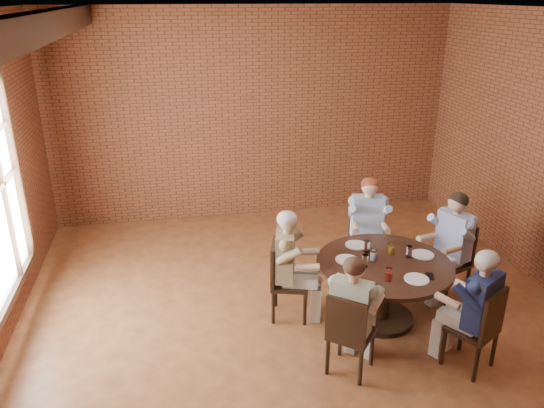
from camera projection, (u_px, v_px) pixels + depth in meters
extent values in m
plane|color=#A05C31|center=(305.00, 328.00, 6.04)|extent=(7.00, 7.00, 0.00)
plane|color=white|center=(314.00, 11.00, 4.78)|extent=(7.00, 7.00, 0.00)
plane|color=brown|center=(253.00, 116.00, 8.60)|extent=(7.00, 0.00, 7.00)
cube|color=black|center=(28.00, 30.00, 4.39)|extent=(0.22, 6.90, 0.26)
cube|color=black|center=(9.00, 300.00, 5.64)|extent=(0.10, 2.16, 0.08)
cube|color=black|center=(14.00, 169.00, 6.17)|extent=(0.10, 0.08, 2.20)
cylinder|color=black|center=(380.00, 317.00, 6.19)|extent=(0.76, 0.76, 0.06)
cylinder|color=black|center=(382.00, 293.00, 6.07)|extent=(0.22, 0.22, 0.64)
cylinder|color=#341B12|center=(384.00, 264.00, 5.94)|extent=(1.52, 1.52, 0.05)
cube|color=black|center=(447.00, 264.00, 6.57)|extent=(0.56, 0.56, 0.04)
cube|color=black|center=(461.00, 240.00, 6.57)|extent=(0.19, 0.43, 0.50)
cylinder|color=black|center=(423.00, 277.00, 6.71)|extent=(0.04, 0.04, 0.41)
cylinder|color=black|center=(446.00, 290.00, 6.41)|extent=(0.04, 0.04, 0.41)
cylinder|color=black|center=(444.00, 269.00, 6.90)|extent=(0.04, 0.04, 0.41)
cylinder|color=black|center=(467.00, 282.00, 6.60)|extent=(0.04, 0.04, 0.41)
cube|color=black|center=(366.00, 244.00, 7.09)|extent=(0.51, 0.51, 0.04)
cube|color=black|center=(365.00, 220.00, 7.17)|extent=(0.43, 0.12, 0.49)
cylinder|color=black|center=(353.00, 265.00, 7.00)|extent=(0.04, 0.04, 0.41)
cylinder|color=black|center=(381.00, 265.00, 7.00)|extent=(0.04, 0.04, 0.41)
cylinder|color=black|center=(350.00, 252.00, 7.35)|extent=(0.04, 0.04, 0.41)
cylinder|color=black|center=(376.00, 252.00, 7.35)|extent=(0.04, 0.04, 0.41)
cube|color=black|center=(290.00, 283.00, 6.13)|extent=(0.52, 0.52, 0.04)
cube|color=black|center=(274.00, 262.00, 6.05)|extent=(0.16, 0.42, 0.48)
cylinder|color=black|center=(305.00, 309.00, 6.03)|extent=(0.04, 0.04, 0.41)
cylinder|color=black|center=(306.00, 293.00, 6.37)|extent=(0.04, 0.04, 0.41)
cylinder|color=black|center=(273.00, 308.00, 6.06)|extent=(0.04, 0.04, 0.41)
cylinder|color=black|center=(276.00, 291.00, 6.40)|extent=(0.04, 0.04, 0.41)
cube|color=black|center=(351.00, 333.00, 5.23)|extent=(0.57, 0.57, 0.04)
cube|color=black|center=(346.00, 321.00, 4.99)|extent=(0.34, 0.29, 0.46)
cylinder|color=black|center=(372.00, 348.00, 5.37)|extent=(0.04, 0.04, 0.41)
cylinder|color=black|center=(340.00, 338.00, 5.53)|extent=(0.04, 0.04, 0.41)
cylinder|color=black|center=(360.00, 367.00, 5.10)|extent=(0.04, 0.04, 0.41)
cylinder|color=black|center=(328.00, 357.00, 5.25)|extent=(0.04, 0.04, 0.41)
cube|color=black|center=(472.00, 329.00, 5.29)|extent=(0.57, 0.57, 0.04)
cube|color=black|center=(494.00, 315.00, 5.06)|extent=(0.38, 0.25, 0.48)
cylinder|color=black|center=(461.00, 333.00, 5.61)|extent=(0.04, 0.04, 0.41)
cylinder|color=black|center=(443.00, 347.00, 5.39)|extent=(0.04, 0.04, 0.41)
cylinder|color=black|center=(494.00, 349.00, 5.36)|extent=(0.04, 0.04, 0.41)
cylinder|color=black|center=(476.00, 364.00, 5.14)|extent=(0.04, 0.04, 0.41)
cylinder|color=white|center=(422.00, 254.00, 6.09)|extent=(0.26, 0.26, 0.01)
cylinder|color=white|center=(356.00, 245.00, 6.32)|extent=(0.26, 0.26, 0.01)
cylinder|color=white|center=(347.00, 260.00, 5.97)|extent=(0.26, 0.26, 0.01)
cylinder|color=white|center=(417.00, 279.00, 5.57)|extent=(0.26, 0.26, 0.01)
cylinder|color=white|center=(409.00, 252.00, 6.02)|extent=(0.07, 0.07, 0.14)
cylinder|color=white|center=(391.00, 248.00, 6.10)|extent=(0.07, 0.07, 0.14)
cylinder|color=white|center=(367.00, 246.00, 6.15)|extent=(0.07, 0.07, 0.14)
cylinder|color=white|center=(373.00, 255.00, 5.95)|extent=(0.07, 0.07, 0.14)
cylinder|color=white|center=(365.00, 261.00, 5.82)|extent=(0.07, 0.07, 0.14)
cylinder|color=white|center=(389.00, 274.00, 5.54)|extent=(0.07, 0.07, 0.14)
cube|color=black|center=(429.00, 276.00, 5.63)|extent=(0.13, 0.17, 0.01)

